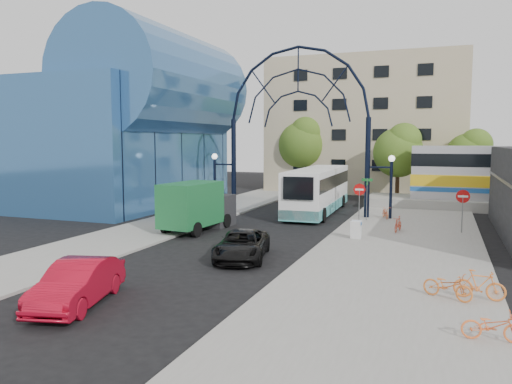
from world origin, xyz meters
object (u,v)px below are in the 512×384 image
at_px(stop_sign, 359,193).
at_px(bike_near_b, 398,224).
at_px(tree_north_c, 471,153).
at_px(bike_far_c, 493,326).
at_px(green_truck, 198,206).
at_px(tree_north_a, 400,150).
at_px(city_bus, 318,190).
at_px(tree_north_b, 304,142).
at_px(red_sedan, 78,283).
at_px(bike_near_a, 385,212).
at_px(bike_far_b, 480,285).
at_px(gateway_arch, 298,96).
at_px(street_name_sign, 367,190).
at_px(black_suv, 242,245).
at_px(bike_far_a, 448,286).
at_px(sandwich_board, 356,227).
at_px(do_not_enter_sign, 463,201).

distance_m(stop_sign, bike_near_b, 4.31).
xyz_separation_m(tree_north_c, bike_far_c, (-0.85, -34.58, -3.74)).
bearing_deg(green_truck, tree_north_c, 58.79).
xyz_separation_m(tree_north_a, city_bus, (-5.02, -10.17, -2.86)).
height_order(tree_north_b, red_sedan, tree_north_b).
relative_size(bike_near_a, bike_far_c, 0.97).
relative_size(tree_north_a, red_sedan, 1.57).
xyz_separation_m(tree_north_a, tree_north_b, (-10.00, 4.00, 0.66)).
distance_m(tree_north_a, bike_far_c, 33.23).
distance_m(stop_sign, bike_far_b, 16.32).
bearing_deg(gateway_arch, city_bus, 57.86).
height_order(street_name_sign, city_bus, city_bus).
distance_m(black_suv, bike_far_a, 9.35).
xyz_separation_m(tree_north_c, black_suv, (-10.71, -27.94, -3.63)).
height_order(stop_sign, sandwich_board, stop_sign).
height_order(tree_north_c, bike_far_b, tree_north_c).
xyz_separation_m(do_not_enter_sign, sandwich_board, (-5.40, -4.02, -1.23)).
distance_m(bike_near_b, bike_far_c, 16.09).
distance_m(stop_sign, street_name_sign, 0.74).
relative_size(stop_sign, green_truck, 0.42).
height_order(do_not_enter_sign, city_bus, city_bus).
relative_size(do_not_enter_sign, red_sedan, 0.55).
distance_m(gateway_arch, bike_far_b, 21.81).
bearing_deg(bike_near_a, bike_far_a, -95.41).
xyz_separation_m(city_bus, green_truck, (-4.93, -9.95, -0.27)).
distance_m(gateway_arch, stop_sign, 8.37).
xyz_separation_m(sandwich_board, bike_far_c, (5.67, -12.63, -0.21)).
relative_size(bike_near_a, bike_far_b, 0.92).
bearing_deg(bike_far_b, street_name_sign, 28.29).
bearing_deg(bike_far_b, city_bus, 35.58).
bearing_deg(tree_north_b, tree_north_c, -7.12).
relative_size(street_name_sign, city_bus, 0.23).
bearing_deg(bike_far_c, street_name_sign, 13.71).
distance_m(tree_north_b, city_bus, 15.43).
distance_m(red_sedan, bike_near_a, 23.13).
bearing_deg(black_suv, tree_north_c, 56.01).
relative_size(green_truck, bike_near_b, 4.06).
distance_m(street_name_sign, bike_far_c, 20.25).
xyz_separation_m(do_not_enter_sign, bike_far_c, (0.27, -16.65, -1.44)).
bearing_deg(bike_near_b, red_sedan, -108.22).
bearing_deg(bike_far_c, tree_north_b, 18.70).
distance_m(city_bus, black_suv, 15.80).
bearing_deg(tree_north_a, stop_sign, -95.42).
relative_size(do_not_enter_sign, tree_north_a, 0.35).
height_order(stop_sign, do_not_enter_sign, stop_sign).
relative_size(stop_sign, bike_far_a, 1.47).
distance_m(do_not_enter_sign, red_sedan, 21.68).
height_order(tree_north_a, bike_far_b, tree_north_a).
bearing_deg(bike_far_b, tree_north_b, 31.89).
bearing_deg(city_bus, sandwich_board, -67.19).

